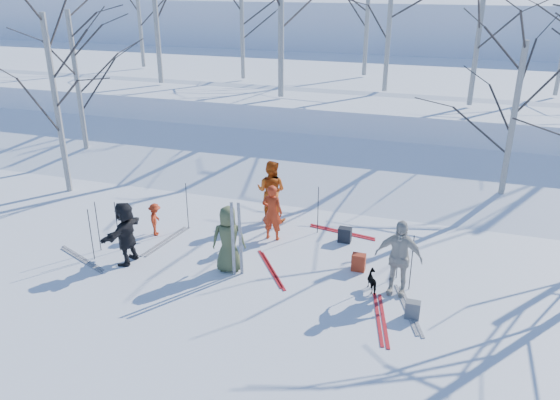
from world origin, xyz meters
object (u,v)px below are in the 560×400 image
(skier_cream_east, at_px, (398,258))
(backpack_red, at_px, (359,262))
(skier_redor_behind, at_px, (271,191))
(backpack_dark, at_px, (345,235))
(dog, at_px, (374,281))
(skier_red_north, at_px, (272,212))
(backpack_grey, at_px, (412,310))
(skier_grey_west, at_px, (126,233))
(skier_red_seated, at_px, (155,219))
(skier_olive_center, at_px, (229,239))

(skier_cream_east, height_order, backpack_red, skier_cream_east)
(skier_redor_behind, height_order, backpack_dark, skier_redor_behind)
(skier_cream_east, xyz_separation_m, dog, (-0.49, -0.05, -0.66))
(skier_red_north, xyz_separation_m, backpack_grey, (3.90, -2.56, -0.57))
(skier_cream_east, bearing_deg, backpack_red, 144.95)
(skier_red_north, height_order, dog, skier_red_north)
(backpack_red, bearing_deg, skier_redor_behind, 144.10)
(skier_redor_behind, xyz_separation_m, dog, (3.39, -2.89, -0.67))
(dog, bearing_deg, backpack_grey, 109.55)
(skier_redor_behind, relative_size, skier_grey_west, 1.13)
(skier_red_seated, distance_m, skier_cream_east, 6.61)
(skier_grey_west, xyz_separation_m, backpack_grey, (6.84, -0.27, -0.60))
(skier_redor_behind, relative_size, skier_cream_east, 1.01)
(backpack_dark, bearing_deg, skier_olive_center, -135.04)
(dog, height_order, backpack_red, dog)
(skier_cream_east, bearing_deg, skier_red_seated, 173.92)
(skier_red_seated, distance_m, backpack_grey, 7.21)
(skier_red_north, relative_size, skier_cream_east, 0.87)
(skier_red_seated, distance_m, dog, 6.13)
(skier_redor_behind, bearing_deg, skier_olive_center, 93.89)
(skier_olive_center, distance_m, skier_grey_west, 2.54)
(dog, distance_m, backpack_red, 0.92)
(skier_olive_center, relative_size, backpack_dark, 4.06)
(skier_grey_west, distance_m, backpack_red, 5.63)
(skier_red_north, bearing_deg, dog, 149.26)
(dog, distance_m, backpack_grey, 1.23)
(skier_cream_east, xyz_separation_m, backpack_dark, (-1.58, 2.12, -0.68))
(skier_olive_center, xyz_separation_m, skier_red_north, (0.44, 1.89, -0.05))
(skier_red_seated, bearing_deg, backpack_grey, -122.99)
(skier_olive_center, height_order, skier_redor_behind, skier_redor_behind)
(skier_grey_west, bearing_deg, skier_red_seated, -174.32)
(skier_red_seated, relative_size, backpack_grey, 2.37)
(backpack_red, bearing_deg, skier_olive_center, -162.48)
(skier_grey_west, bearing_deg, dog, 96.45)
(skier_red_north, distance_m, skier_cream_east, 3.86)
(skier_cream_east, distance_m, backpack_grey, 1.19)
(dog, bearing_deg, skier_redor_behind, -69.56)
(skier_red_north, xyz_separation_m, dog, (2.97, -1.75, -0.54))
(backpack_red, relative_size, backpack_dark, 1.05)
(skier_olive_center, xyz_separation_m, backpack_dark, (2.31, 2.31, -0.61))
(skier_olive_center, distance_m, dog, 3.46)
(skier_red_north, bearing_deg, skier_red_seated, 13.19)
(skier_cream_east, bearing_deg, skier_redor_behind, 146.07)
(skier_olive_center, bearing_deg, skier_red_seated, -40.58)
(skier_red_seated, bearing_deg, skier_grey_west, 166.18)
(skier_redor_behind, bearing_deg, skier_cream_east, 147.98)
(dog, height_order, backpack_grey, dog)
(skier_cream_east, height_order, backpack_grey, skier_cream_east)
(backpack_grey, bearing_deg, dog, 138.66)
(skier_redor_behind, height_order, skier_cream_east, skier_redor_behind)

